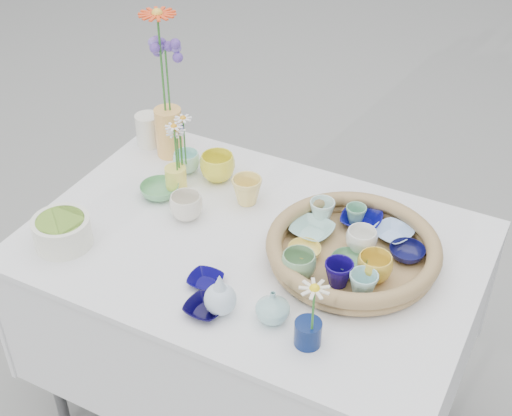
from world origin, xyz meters
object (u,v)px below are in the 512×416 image
at_px(wicker_tray, 353,250).
at_px(tall_vase_yellow, 169,132).
at_px(display_table, 253,412).
at_px(bud_vase_seafoam, 273,306).

relative_size(wicker_tray, tall_vase_yellow, 2.83).
distance_m(display_table, tall_vase_yellow, 1.01).
bearing_deg(tall_vase_yellow, wicker_tray, -17.63).
xyz_separation_m(display_table, bud_vase_seafoam, (0.18, -0.25, 0.81)).
bearing_deg(bud_vase_seafoam, wicker_tray, 72.25).
bearing_deg(wicker_tray, tall_vase_yellow, 162.37).
xyz_separation_m(wicker_tray, bud_vase_seafoam, (-0.10, -0.30, 0.01)).
bearing_deg(tall_vase_yellow, bud_vase_seafoam, -39.59).
height_order(bud_vase_seafoam, tall_vase_yellow, tall_vase_yellow).
relative_size(bud_vase_seafoam, tall_vase_yellow, 0.53).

